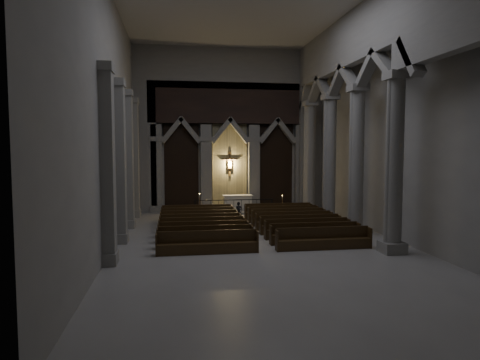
{
  "coord_description": "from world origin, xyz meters",
  "views": [
    {
      "loc": [
        -4.13,
        -20.12,
        4.72
      ],
      "look_at": [
        -0.56,
        3.0,
        2.94
      ],
      "focal_mm": 32.0,
      "sensor_mm": 36.0,
      "label": 1
    }
  ],
  "objects_px": {
    "altar": "(238,202)",
    "candle_stand_right": "(282,209)",
    "pews": "(250,227)",
    "worshipper": "(239,212)",
    "altar_rail": "(234,204)",
    "candle_stand_left": "(200,210)"
  },
  "relations": [
    {
      "from": "altar",
      "to": "candle_stand_right",
      "type": "distance_m",
      "value": 3.38
    },
    {
      "from": "pews",
      "to": "worshipper",
      "type": "relative_size",
      "value": 7.91
    },
    {
      "from": "candle_stand_left",
      "to": "pews",
      "type": "bearing_deg",
      "value": -67.54
    },
    {
      "from": "candle_stand_right",
      "to": "altar_rail",
      "type": "bearing_deg",
      "value": 173.46
    },
    {
      "from": "altar_rail",
      "to": "candle_stand_left",
      "type": "height_order",
      "value": "candle_stand_left"
    },
    {
      "from": "altar",
      "to": "pews",
      "type": "height_order",
      "value": "altar"
    },
    {
      "from": "worshipper",
      "to": "candle_stand_right",
      "type": "bearing_deg",
      "value": 54.48
    },
    {
      "from": "candle_stand_left",
      "to": "worshipper",
      "type": "xyz_separation_m",
      "value": [
        2.36,
        -2.27,
        0.19
      ]
    },
    {
      "from": "altar_rail",
      "to": "candle_stand_right",
      "type": "distance_m",
      "value": 3.45
    },
    {
      "from": "altar",
      "to": "altar_rail",
      "type": "distance_m",
      "value": 1.25
    },
    {
      "from": "candle_stand_left",
      "to": "candle_stand_right",
      "type": "distance_m",
      "value": 5.86
    },
    {
      "from": "altar_rail",
      "to": "pews",
      "type": "relative_size",
      "value": 0.56
    },
    {
      "from": "altar_rail",
      "to": "candle_stand_right",
      "type": "xyz_separation_m",
      "value": [
        3.41,
        -0.39,
        -0.35
      ]
    },
    {
      "from": "candle_stand_right",
      "to": "worshipper",
      "type": "bearing_deg",
      "value": -145.06
    },
    {
      "from": "altar",
      "to": "candle_stand_right",
      "type": "xyz_separation_m",
      "value": [
        2.97,
        -1.56,
        -0.33
      ]
    },
    {
      "from": "altar_rail",
      "to": "candle_stand_right",
      "type": "height_order",
      "value": "candle_stand_right"
    },
    {
      "from": "altar",
      "to": "pews",
      "type": "xyz_separation_m",
      "value": [
        -0.44,
        -7.66,
        -0.37
      ]
    },
    {
      "from": "candle_stand_left",
      "to": "pews",
      "type": "distance_m",
      "value": 6.41
    },
    {
      "from": "pews",
      "to": "worshipper",
      "type": "xyz_separation_m",
      "value": [
        -0.09,
        3.65,
        0.3
      ]
    },
    {
      "from": "candle_stand_left",
      "to": "altar_rail",
      "type": "bearing_deg",
      "value": 13.07
    },
    {
      "from": "candle_stand_left",
      "to": "candle_stand_right",
      "type": "xyz_separation_m",
      "value": [
        5.86,
        0.18,
        -0.06
      ]
    },
    {
      "from": "worshipper",
      "to": "altar_rail",
      "type": "bearing_deg",
      "value": 107.77
    }
  ]
}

